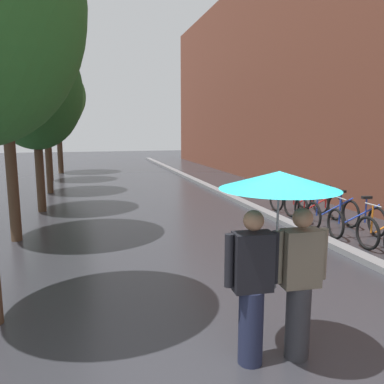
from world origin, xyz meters
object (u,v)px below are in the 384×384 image
street_tree_3 (45,98)px  parked_bicycle_4 (319,207)px  parked_bicycle_2 (357,222)px  parked_bicycle_5 (306,202)px  couple_under_umbrella (278,233)px  street_tree_2 (35,91)px  parked_bicycle_3 (333,214)px  street_tree_1 (2,42)px  street_tree_4 (46,93)px  parked_bicycle_6 (291,198)px  street_tree_5 (57,96)px

street_tree_3 → parked_bicycle_4: 10.48m
parked_bicycle_2 → parked_bicycle_5: size_ratio=1.00×
parked_bicycle_5 → couple_under_umbrella: 7.38m
street_tree_3 → parked_bicycle_4: (7.30, -6.80, -3.21)m
street_tree_2 → parked_bicycle_5: street_tree_2 is taller
street_tree_2 → parked_bicycle_4: 8.59m
parked_bicycle_3 → parked_bicycle_4: size_ratio=1.03×
street_tree_1 → parked_bicycle_5: bearing=3.5°
street_tree_2 → street_tree_4: bearing=92.3°
street_tree_1 → street_tree_4: street_tree_1 is taller
street_tree_4 → street_tree_1: bearing=-89.7°
parked_bicycle_5 → parked_bicycle_6: (-0.03, 0.80, 0.00)m
street_tree_3 → parked_bicycle_2: bearing=-49.5°
street_tree_3 → street_tree_5: size_ratio=0.86×
street_tree_2 → street_tree_5: 10.39m
street_tree_4 → parked_bicycle_3: (7.42, -11.20, -3.69)m
street_tree_5 → couple_under_umbrella: bearing=-80.5°
street_tree_2 → couple_under_umbrella: (3.16, -8.63, -2.12)m
parked_bicycle_4 → parked_bicycle_6: bearing=88.8°
parked_bicycle_4 → parked_bicycle_5: same height
couple_under_umbrella → parked_bicycle_6: bearing=58.7°
street_tree_2 → parked_bicycle_6: (7.29, -1.83, -3.15)m
street_tree_5 → parked_bicycle_6: street_tree_5 is taller
street_tree_1 → street_tree_3: 6.59m
street_tree_2 → street_tree_5: size_ratio=0.90×
parked_bicycle_2 → couple_under_umbrella: bearing=-137.4°
street_tree_5 → street_tree_2: bearing=-89.9°
parked_bicycle_2 → couple_under_umbrella: (-3.99, -3.67, 1.03)m
street_tree_1 → parked_bicycle_6: street_tree_1 is taller
street_tree_3 → couple_under_umbrella: size_ratio=2.48×
street_tree_3 → parked_bicycle_5: (7.36, -6.09, -3.21)m
street_tree_1 → parked_bicycle_3: size_ratio=5.29×
street_tree_5 → parked_bicycle_3: street_tree_5 is taller
street_tree_1 → street_tree_2: size_ratio=1.14×
street_tree_2 → street_tree_3: size_ratio=1.04×
street_tree_2 → street_tree_5: (-0.01, 10.37, 0.66)m
street_tree_4 → street_tree_5: size_ratio=0.98×
street_tree_3 → couple_under_umbrella: bearing=-75.2°
street_tree_3 → parked_bicycle_4: bearing=-43.0°
street_tree_5 → street_tree_4: bearing=-94.7°
parked_bicycle_4 → parked_bicycle_5: bearing=84.6°
street_tree_5 → parked_bicycle_2: bearing=-64.9°
street_tree_2 → parked_bicycle_2: street_tree_2 is taller
street_tree_2 → parked_bicycle_5: bearing=-19.8°
street_tree_1 → parked_bicycle_4: size_ratio=5.42×
parked_bicycle_3 → street_tree_1: bearing=172.2°
street_tree_5 → couple_under_umbrella: (3.17, -19.00, -2.78)m
parked_bicycle_3 → street_tree_4: bearing=123.5°
couple_under_umbrella → parked_bicycle_2: bearing=42.6°
parked_bicycle_3 → parked_bicycle_5: same height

